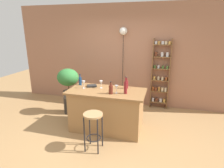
# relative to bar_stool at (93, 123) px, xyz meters

# --- Properties ---
(ground) EXTENTS (12.00, 12.00, 0.00)m
(ground) POSITION_rel_bar_stool_xyz_m (0.01, 0.47, -0.53)
(ground) COLOR #A37A4C
(back_wall) EXTENTS (6.40, 0.10, 2.80)m
(back_wall) POSITION_rel_bar_stool_xyz_m (0.01, 2.42, 0.87)
(back_wall) COLOR #9E6B51
(back_wall) RESTS_ON ground
(kitchen_counter) EXTENTS (1.62, 0.81, 0.89)m
(kitchen_counter) POSITION_rel_bar_stool_xyz_m (0.01, 0.77, -0.08)
(kitchen_counter) COLOR #9E7042
(kitchen_counter) RESTS_ON ground
(bar_stool) EXTENTS (0.35, 0.35, 0.71)m
(bar_stool) POSITION_rel_bar_stool_xyz_m (0.00, 0.00, 0.00)
(bar_stool) COLOR black
(bar_stool) RESTS_ON ground
(spice_shelf) EXTENTS (0.47, 0.14, 1.90)m
(spice_shelf) POSITION_rel_bar_stool_xyz_m (1.06, 2.28, 0.43)
(spice_shelf) COLOR brown
(spice_shelf) RESTS_ON ground
(plant_stool) EXTENTS (0.30, 0.30, 0.43)m
(plant_stool) POSITION_rel_bar_stool_xyz_m (-1.17, 1.30, -0.32)
(plant_stool) COLOR #2D2823
(plant_stool) RESTS_ON ground
(potted_plant) EXTENTS (0.55, 0.49, 0.76)m
(potted_plant) POSITION_rel_bar_stool_xyz_m (-1.17, 1.30, 0.39)
(potted_plant) COLOR #514C47
(potted_plant) RESTS_ON plant_stool
(bottle_wine_red) EXTENTS (0.08, 0.08, 0.25)m
(bottle_wine_red) POSITION_rel_bar_stool_xyz_m (0.16, 0.60, 0.46)
(bottle_wine_red) COLOR #5B2319
(bottle_wine_red) RESTS_ON kitchen_counter
(bottle_vinegar) EXTENTS (0.07, 0.07, 0.25)m
(bottle_vinegar) POSITION_rel_bar_stool_xyz_m (0.39, 1.03, 0.46)
(bottle_vinegar) COLOR maroon
(bottle_vinegar) RESTS_ON kitchen_counter
(bottle_olive_oil) EXTENTS (0.07, 0.07, 0.35)m
(bottle_olive_oil) POSITION_rel_bar_stool_xyz_m (0.43, 0.69, 0.50)
(bottle_olive_oil) COLOR maroon
(bottle_olive_oil) RESTS_ON kitchen_counter
(bottle_sauce_amber) EXTENTS (0.07, 0.07, 0.26)m
(bottle_sauce_amber) POSITION_rel_bar_stool_xyz_m (-0.69, 1.00, 0.46)
(bottle_sauce_amber) COLOR navy
(bottle_sauce_amber) RESTS_ON kitchen_counter
(wine_glass_left) EXTENTS (0.07, 0.07, 0.16)m
(wine_glass_left) POSITION_rel_bar_stool_xyz_m (-0.51, 0.80, 0.48)
(wine_glass_left) COLOR silver
(wine_glass_left) RESTS_ON kitchen_counter
(wine_glass_center) EXTENTS (0.07, 0.07, 0.16)m
(wine_glass_center) POSITION_rel_bar_stool_xyz_m (-0.15, 0.90, 0.48)
(wine_glass_center) COLOR silver
(wine_glass_center) RESTS_ON kitchen_counter
(wine_glass_right) EXTENTS (0.07, 0.07, 0.16)m
(wine_glass_right) POSITION_rel_bar_stool_xyz_m (0.26, 0.66, 0.48)
(wine_glass_right) COLOR silver
(wine_glass_right) RESTS_ON kitchen_counter
(cookbook) EXTENTS (0.26, 0.23, 0.03)m
(cookbook) POSITION_rel_bar_stool_xyz_m (-0.39, 0.95, 0.38)
(cookbook) COLOR black
(cookbook) RESTS_ON kitchen_counter
(pendant_globe_light) EXTENTS (0.21, 0.21, 2.18)m
(pendant_globe_light) POSITION_rel_bar_stool_xyz_m (0.02, 2.31, 1.52)
(pendant_globe_light) COLOR black
(pendant_globe_light) RESTS_ON ground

